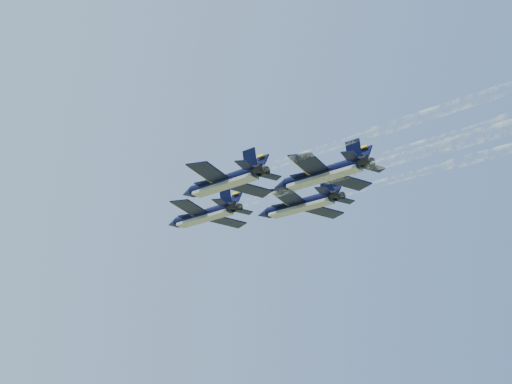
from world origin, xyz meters
name	(u,v)px	position (x,y,z in m)	size (l,w,h in m)	color
jet_lead	(203,216)	(-3.16, 17.45, 107.20)	(13.93, 18.80, 4.08)	black
jet_left	(223,182)	(-7.33, 0.51, 107.20)	(13.93, 18.80, 4.08)	black
jet_right	(299,205)	(7.93, 5.28, 107.20)	(13.93, 18.80, 4.08)	black
jet_slot	(322,174)	(3.45, -8.72, 107.20)	(13.93, 18.80, 4.08)	black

